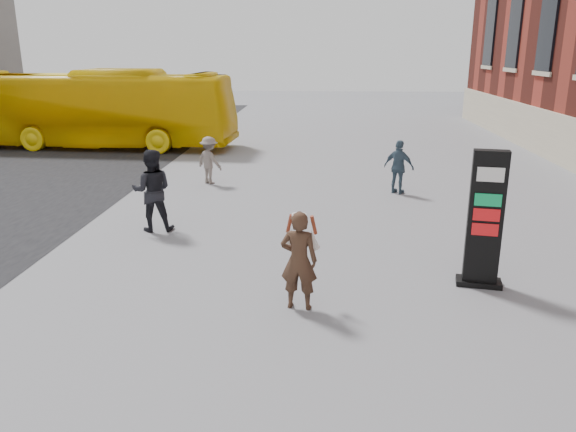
# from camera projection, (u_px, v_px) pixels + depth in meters

# --- Properties ---
(ground) EXTENTS (100.00, 100.00, 0.00)m
(ground) POSITION_uv_depth(u_px,v_px,m) (275.00, 325.00, 8.69)
(ground) COLOR #9E9EA3
(info_pylon) EXTENTS (0.85, 0.53, 2.47)m
(info_pylon) POSITION_uv_depth(u_px,v_px,m) (485.00, 220.00, 9.83)
(info_pylon) COLOR black
(info_pylon) RESTS_ON ground
(woman) EXTENTS (0.68, 0.63, 1.66)m
(woman) POSITION_uv_depth(u_px,v_px,m) (299.00, 259.00, 9.05)
(woman) COLOR #422C1E
(woman) RESTS_ON ground
(bus) EXTENTS (11.97, 3.46, 3.29)m
(bus) POSITION_uv_depth(u_px,v_px,m) (96.00, 109.00, 23.91)
(bus) COLOR yellow
(bus) RESTS_ON road
(pedestrian_a) EXTENTS (1.05, 0.89, 1.92)m
(pedestrian_a) POSITION_uv_depth(u_px,v_px,m) (152.00, 191.00, 12.98)
(pedestrian_a) COLOR black
(pedestrian_a) RESTS_ON ground
(pedestrian_b) EXTENTS (1.10, 1.01, 1.49)m
(pedestrian_b) POSITION_uv_depth(u_px,v_px,m) (209.00, 160.00, 17.64)
(pedestrian_b) COLOR slate
(pedestrian_b) RESTS_ON ground
(pedestrian_c) EXTENTS (0.99, 0.81, 1.58)m
(pedestrian_c) POSITION_uv_depth(u_px,v_px,m) (399.00, 167.00, 16.39)
(pedestrian_c) COLOR #3F5667
(pedestrian_c) RESTS_ON ground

